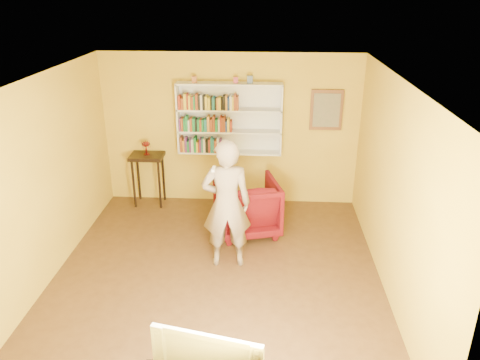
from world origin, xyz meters
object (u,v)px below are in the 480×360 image
television (211,353)px  armchair (247,206)px  bookshelf (230,118)px  person (226,204)px  console_table (147,163)px  ruby_lustre (146,145)px

television → armchair: bearing=100.0°
bookshelf → person: bearing=-86.8°
console_table → person: size_ratio=0.51×
console_table → television: television is taller
bookshelf → ruby_lustre: bearing=-173.8°
console_table → armchair: console_table is taller
bookshelf → console_table: (-1.47, -0.16, -0.81)m
console_table → ruby_lustre: ruby_lustre is taller
console_table → ruby_lustre: 0.34m
television → person: bearing=104.4°
bookshelf → television: bearing=-87.5°
console_table → television: bearing=-69.7°
bookshelf → television: bookshelf is taller
bookshelf → armchair: bearing=-72.1°
console_table → armchair: (1.82, -0.93, -0.34)m
person → television: size_ratio=1.88×
armchair → person: 1.11m
ruby_lustre → console_table: bearing=135.0°
person → television: (0.09, -2.60, -0.19)m
ruby_lustre → person: person is taller
bookshelf → armchair: size_ratio=1.84×
bookshelf → ruby_lustre: (-1.47, -0.16, -0.47)m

